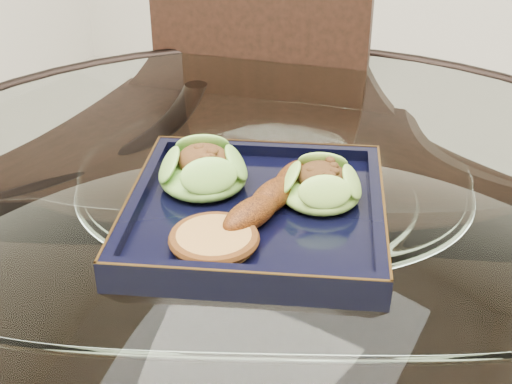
% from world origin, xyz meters
% --- Properties ---
extents(dining_table, '(1.13, 1.13, 0.77)m').
position_xyz_m(dining_table, '(-0.00, -0.00, 0.60)').
color(dining_table, white).
rests_on(dining_table, ground).
extents(dining_chair, '(0.48, 0.48, 0.93)m').
position_xyz_m(dining_chair, '(-0.23, 0.32, 0.52)').
color(dining_chair, '#331911').
rests_on(dining_chair, ground).
extents(navy_plate, '(0.35, 0.35, 0.02)m').
position_xyz_m(navy_plate, '(0.00, -0.04, 0.77)').
color(navy_plate, black).
rests_on(navy_plate, dining_table).
extents(lettuce_wrap_left, '(0.12, 0.12, 0.04)m').
position_xyz_m(lettuce_wrap_left, '(-0.07, -0.03, 0.80)').
color(lettuce_wrap_left, '#4F942B').
rests_on(lettuce_wrap_left, navy_plate).
extents(lettuce_wrap_right, '(0.09, 0.09, 0.03)m').
position_xyz_m(lettuce_wrap_right, '(0.05, 0.00, 0.80)').
color(lettuce_wrap_right, '#58922A').
rests_on(lettuce_wrap_right, navy_plate).
extents(roasted_plantain, '(0.04, 0.16, 0.03)m').
position_xyz_m(roasted_plantain, '(0.02, -0.03, 0.80)').
color(roasted_plantain, '#692E0B').
rests_on(roasted_plantain, navy_plate).
extents(crumb_patty, '(0.10, 0.10, 0.01)m').
position_xyz_m(crumb_patty, '(-0.00, -0.13, 0.79)').
color(crumb_patty, '#A77137').
rests_on(crumb_patty, navy_plate).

